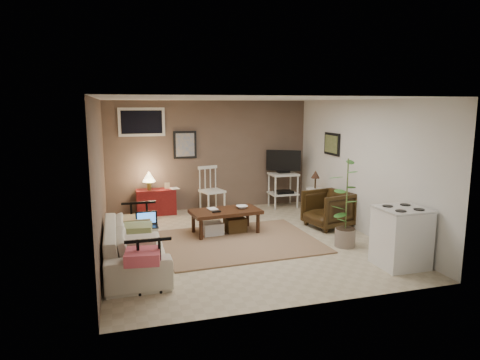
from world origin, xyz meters
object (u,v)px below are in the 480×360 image
object	(u,v)px
side_table	(315,188)
armchair	(328,207)
red_console	(155,200)
sofa	(135,238)
spindle_chair	(212,191)
tv_stand	(283,177)
potted_plant	(347,200)
stove	(401,237)
coffee_table	(225,220)

from	to	relation	value
side_table	armchair	xyz separation A→B (m)	(-0.14, -0.85, -0.21)
red_console	sofa	bearing A→B (deg)	-100.91
spindle_chair	side_table	distance (m)	2.20
tv_stand	potted_plant	xyz separation A→B (m)	(-0.06, -2.87, 0.10)
tv_stand	stove	world-z (taller)	tv_stand
tv_stand	stove	distance (m)	3.89
side_table	sofa	bearing A→B (deg)	-153.65
coffee_table	spindle_chair	bearing A→B (deg)	85.89
red_console	potted_plant	xyz separation A→B (m)	(2.80, -2.99, 0.46)
stove	spindle_chair	bearing A→B (deg)	116.64
sofa	side_table	distance (m)	4.20
spindle_chair	potted_plant	bearing A→B (deg)	-60.41
sofa	potted_plant	distance (m)	3.38
sofa	tv_stand	size ratio (longest dim) A/B	1.63
armchair	potted_plant	distance (m)	1.20
tv_stand	armchair	size ratio (longest dim) A/B	1.69
tv_stand	armchair	bearing A→B (deg)	-83.68
sofa	tv_stand	bearing A→B (deg)	-50.81
spindle_chair	sofa	bearing A→B (deg)	-122.44
coffee_table	armchair	xyz separation A→B (m)	(1.98, -0.13, 0.12)
coffee_table	spindle_chair	world-z (taller)	spindle_chair
tv_stand	stove	xyz separation A→B (m)	(0.25, -3.88, -0.26)
coffee_table	armchair	distance (m)	1.99
stove	coffee_table	bearing A→B (deg)	132.51
coffee_table	spindle_chair	size ratio (longest dim) A/B	1.29
armchair	potted_plant	bearing A→B (deg)	-24.82
armchair	red_console	bearing A→B (deg)	-133.29
red_console	spindle_chair	bearing A→B (deg)	-7.21
tv_stand	side_table	size ratio (longest dim) A/B	1.35
red_console	tv_stand	size ratio (longest dim) A/B	0.72
coffee_table	red_console	world-z (taller)	red_console
potted_plant	side_table	bearing A→B (deg)	78.45
red_console	tv_stand	xyz separation A→B (m)	(2.86, -0.11, 0.36)
potted_plant	stove	bearing A→B (deg)	-72.53
sofa	tv_stand	xyz separation A→B (m)	(3.42, 2.79, 0.27)
spindle_chair	tv_stand	size ratio (longest dim) A/B	0.77
potted_plant	tv_stand	bearing A→B (deg)	88.77
sofa	spindle_chair	distance (m)	3.26
stove	sofa	bearing A→B (deg)	163.53
side_table	potted_plant	distance (m)	2.00
side_table	armchair	distance (m)	0.89
sofa	red_console	bearing A→B (deg)	-10.91
coffee_table	sofa	xyz separation A→B (m)	(-1.63, -1.14, 0.16)
sofa	red_console	xyz separation A→B (m)	(0.56, 2.90, -0.09)
coffee_table	stove	xyz separation A→B (m)	(2.04, -2.23, 0.17)
coffee_table	tv_stand	distance (m)	2.47
tv_stand	armchair	world-z (taller)	tv_stand
red_console	stove	distance (m)	5.06
sofa	side_table	bearing A→B (deg)	-63.65
side_table	stove	bearing A→B (deg)	-91.61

